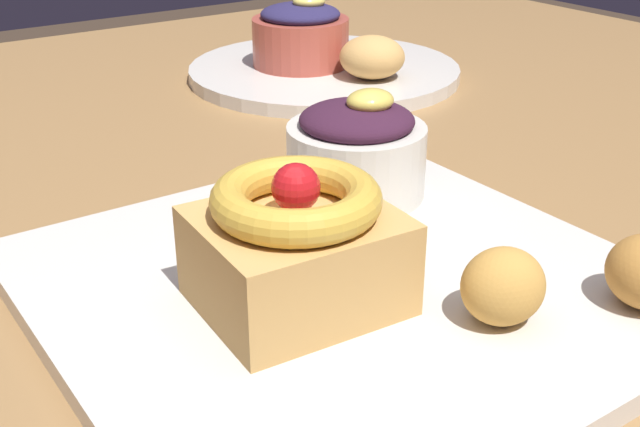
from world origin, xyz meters
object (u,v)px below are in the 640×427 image
berry_ramekin (357,150)px  back_ramekin (301,35)px  front_plate (342,287)px  back_plate (324,71)px  fritter_front (503,286)px  back_pastry (372,57)px  cake_slice (297,244)px

berry_ramekin → back_ramekin: same height
front_plate → back_plate: (0.23, 0.34, 0.00)m
back_plate → back_ramekin: size_ratio=2.83×
berry_ramekin → fritter_front: (-0.03, -0.15, -0.01)m
front_plate → berry_ramekin: size_ratio=3.38×
berry_ramekin → fritter_front: berry_ramekin is taller
fritter_front → back_ramekin: (0.18, 0.43, 0.01)m
front_plate → fritter_front: 0.09m
back_ramekin → back_pastry: bearing=-69.6°
front_plate → back_pastry: size_ratio=4.82×
cake_slice → back_pastry: (0.27, 0.29, -0.01)m
fritter_front → cake_slice: bearing=136.1°
cake_slice → berry_ramekin: (0.10, 0.09, -0.00)m
back_pastry → berry_ramekin: bearing=-130.2°
front_plate → back_plate: size_ratio=1.10×
front_plate → cake_slice: bearing=-167.3°
cake_slice → front_plate: bearing=12.7°
back_ramekin → front_plate: bearing=-120.6°
berry_ramekin → back_pastry: 0.27m
front_plate → back_ramekin: bearing=59.4°
back_pastry → back_ramekin: bearing=110.4°
front_plate → berry_ramekin: bearing=49.3°
cake_slice → back_pastry: bearing=46.8°
back_plate → back_ramekin: back_ramekin is taller
cake_slice → fritter_front: 0.10m
fritter_front → back_pastry: back_pastry is taller
front_plate → back_pastry: (0.24, 0.28, 0.03)m
berry_ramekin → back_pastry: bearing=49.8°
back_ramekin → fritter_front: bearing=-112.1°
fritter_front → back_pastry: 0.41m
front_plate → back_ramekin: back_ramekin is taller
cake_slice → back_pastry: cake_slice is taller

